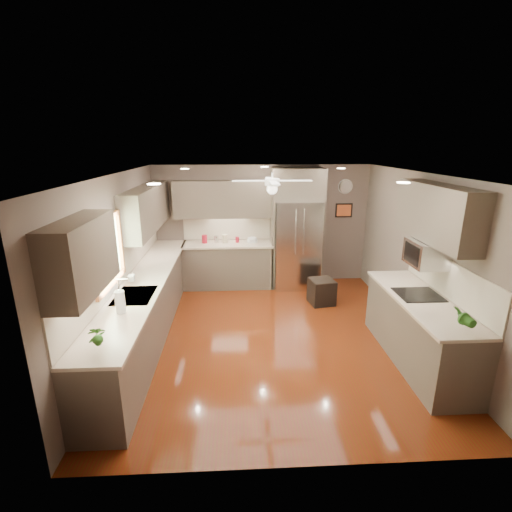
{
  "coord_description": "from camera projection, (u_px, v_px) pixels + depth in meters",
  "views": [
    {
      "loc": [
        -0.54,
        -5.22,
        2.9
      ],
      "look_at": [
        -0.22,
        0.6,
        1.13
      ],
      "focal_mm": 26.0,
      "sensor_mm": 36.0,
      "label": 1
    }
  ],
  "objects": [
    {
      "name": "canister_c",
      "position": [
        225.0,
        239.0,
        7.64
      ],
      "size": [
        0.12,
        0.12,
        0.17
      ],
      "primitive_type": "cylinder",
      "rotation": [
        0.0,
        0.0,
        0.18
      ],
      "color": "tan",
      "rests_on": "back_run"
    },
    {
      "name": "wall_back",
      "position": [
        262.0,
        225.0,
        7.88
      ],
      "size": [
        4.5,
        0.0,
        4.5
      ],
      "primitive_type": "plane",
      "rotation": [
        1.57,
        0.0,
        0.0
      ],
      "color": "brown",
      "rests_on": "ground"
    },
    {
      "name": "uppers",
      "position": [
        223.0,
        211.0,
        5.95
      ],
      "size": [
        4.5,
        4.7,
        0.95
      ],
      "color": "#4F4239",
      "rests_on": "wall_left"
    },
    {
      "name": "stool",
      "position": [
        322.0,
        291.0,
        6.98
      ],
      "size": [
        0.5,
        0.5,
        0.49
      ],
      "color": "black",
      "rests_on": "ground"
    },
    {
      "name": "potted_plant_left",
      "position": [
        95.0,
        336.0,
        3.62
      ],
      "size": [
        0.2,
        0.17,
        0.32
      ],
      "primitive_type": "imported",
      "rotation": [
        0.0,
        0.0,
        0.37
      ],
      "color": "#29611B",
      "rests_on": "left_run"
    },
    {
      "name": "canister_b",
      "position": [
        216.0,
        239.0,
        7.67
      ],
      "size": [
        0.12,
        0.12,
        0.14
      ],
      "primitive_type": "cylinder",
      "rotation": [
        0.0,
        0.0,
        -0.39
      ],
      "color": "silver",
      "rests_on": "back_run"
    },
    {
      "name": "bowl",
      "position": [
        252.0,
        242.0,
        7.64
      ],
      "size": [
        0.22,
        0.22,
        0.05
      ],
      "primitive_type": "imported",
      "rotation": [
        0.0,
        0.0,
        0.03
      ],
      "color": "tan",
      "rests_on": "back_run"
    },
    {
      "name": "wall_clock",
      "position": [
        345.0,
        187.0,
        7.73
      ],
      "size": [
        0.3,
        0.03,
        0.3
      ],
      "color": "white",
      "rests_on": "wall_back"
    },
    {
      "name": "ceiling_fan",
      "position": [
        272.0,
        184.0,
        5.47
      ],
      "size": [
        1.18,
        1.18,
        0.32
      ],
      "color": "white",
      "rests_on": "ceiling"
    },
    {
      "name": "right_run",
      "position": [
        419.0,
        329.0,
        5.05
      ],
      "size": [
        0.7,
        2.2,
        1.45
      ],
      "color": "#4F4239",
      "rests_on": "ground"
    },
    {
      "name": "paper_towel",
      "position": [
        120.0,
        302.0,
        4.45
      ],
      "size": [
        0.12,
        0.12,
        0.3
      ],
      "color": "white",
      "rests_on": "left_run"
    },
    {
      "name": "microwave",
      "position": [
        426.0,
        254.0,
        5.01
      ],
      "size": [
        0.43,
        0.55,
        0.34
      ],
      "color": "silver",
      "rests_on": "wall_right"
    },
    {
      "name": "soap_bottle",
      "position": [
        132.0,
        277.0,
        5.42
      ],
      "size": [
        0.09,
        0.09,
        0.19
      ],
      "primitive_type": "imported",
      "rotation": [
        0.0,
        0.0,
        0.08
      ],
      "color": "white",
      "rests_on": "left_run"
    },
    {
      "name": "recessed_lights",
      "position": [
        269.0,
        172.0,
        5.51
      ],
      "size": [
        2.84,
        3.14,
        0.01
      ],
      "color": "white",
      "rests_on": "ceiling"
    },
    {
      "name": "ceiling",
      "position": [
        274.0,
        174.0,
        5.13
      ],
      "size": [
        5.0,
        5.0,
        0.0
      ],
      "primitive_type": "plane",
      "rotation": [
        3.14,
        0.0,
        0.0
      ],
      "color": "white",
      "rests_on": "ground"
    },
    {
      "name": "wall_right",
      "position": [
        421.0,
        258.0,
        5.61
      ],
      "size": [
        0.0,
        5.0,
        5.0
      ],
      "primitive_type": "plane",
      "rotation": [
        1.57,
        0.0,
        -1.57
      ],
      "color": "brown",
      "rests_on": "ground"
    },
    {
      "name": "sink",
      "position": [
        135.0,
        297.0,
        5.02
      ],
      "size": [
        0.5,
        0.7,
        0.32
      ],
      "color": "silver",
      "rests_on": "left_run"
    },
    {
      "name": "floor",
      "position": [
        272.0,
        335.0,
        5.86
      ],
      "size": [
        5.0,
        5.0,
        0.0
      ],
      "primitive_type": "plane",
      "color": "#54260B",
      "rests_on": "ground"
    },
    {
      "name": "canister_a",
      "position": [
        205.0,
        239.0,
        7.63
      ],
      "size": [
        0.14,
        0.14,
        0.18
      ],
      "primitive_type": "cylinder",
      "rotation": [
        0.0,
        0.0,
        -0.36
      ],
      "color": "maroon",
      "rests_on": "back_run"
    },
    {
      "name": "back_run",
      "position": [
        228.0,
        264.0,
        7.79
      ],
      "size": [
        1.85,
        0.65,
        1.45
      ],
      "color": "#4F4239",
      "rests_on": "ground"
    },
    {
      "name": "potted_plant_right",
      "position": [
        462.0,
        317.0,
        4.01
      ],
      "size": [
        0.2,
        0.17,
        0.33
      ],
      "primitive_type": "imported",
      "rotation": [
        0.0,
        0.0,
        0.17
      ],
      "color": "#29611B",
      "rests_on": "right_run"
    },
    {
      "name": "wall_front",
      "position": [
        302.0,
        349.0,
        3.11
      ],
      "size": [
        4.5,
        0.0,
        4.5
      ],
      "primitive_type": "plane",
      "rotation": [
        -1.57,
        0.0,
        0.0
      ],
      "color": "brown",
      "rests_on": "ground"
    },
    {
      "name": "wall_left",
      "position": [
        119.0,
        263.0,
        5.38
      ],
      "size": [
        0.0,
        5.0,
        5.0
      ],
      "primitive_type": "plane",
      "rotation": [
        1.57,
        0.0,
        1.57
      ],
      "color": "brown",
      "rests_on": "ground"
    },
    {
      "name": "canister_d",
      "position": [
        237.0,
        240.0,
        7.67
      ],
      "size": [
        0.09,
        0.09,
        0.11
      ],
      "primitive_type": "cylinder",
      "rotation": [
        0.0,
        0.0,
        0.14
      ],
      "color": "maroon",
      "rests_on": "back_run"
    },
    {
      "name": "refrigerator",
      "position": [
        297.0,
        231.0,
        7.61
      ],
      "size": [
        1.06,
        0.75,
        2.45
      ],
      "color": "silver",
      "rests_on": "ground"
    },
    {
      "name": "window",
      "position": [
        107.0,
        252.0,
        4.82
      ],
      "size": [
        0.05,
        1.12,
        0.92
      ],
      "color": "#BFF2B2",
      "rests_on": "wall_left"
    },
    {
      "name": "left_run",
      "position": [
        147.0,
        306.0,
        5.76
      ],
      "size": [
        0.65,
        4.7,
        1.45
      ],
      "color": "#4F4239",
      "rests_on": "ground"
    },
    {
      "name": "framed_print",
      "position": [
        344.0,
        210.0,
        7.87
      ],
      "size": [
        0.36,
        0.03,
        0.3
      ],
      "color": "black",
      "rests_on": "wall_back"
    }
  ]
}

